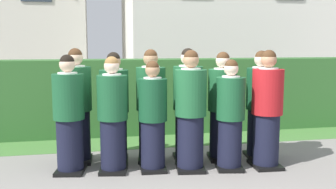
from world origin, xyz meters
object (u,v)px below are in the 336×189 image
Objects in this scene: student_in_red_blazer at (267,112)px; student_rear_row_1 at (114,110)px; student_front_row_3 at (191,114)px; student_front_row_2 at (153,119)px; student_rear_row_3 at (188,107)px; student_rear_row_5 at (260,107)px; student_front_row_0 at (69,117)px; student_front_row_4 at (230,118)px; student_front_row_1 at (113,118)px; student_rear_row_2 at (151,108)px; student_rear_row_0 at (77,108)px; student_rear_row_4 at (222,109)px.

student_in_red_blazer is 1.02× the size of student_rear_row_1.
student_rear_row_1 is at bearing 150.54° from student_front_row_3.
student_rear_row_3 is (0.60, 0.38, 0.08)m from student_front_row_2.
student_front_row_2 is 0.90× the size of student_rear_row_3.
student_front_row_2 is at bearing -171.23° from student_rear_row_5.
student_front_row_0 is 1.68m from student_front_row_3.
student_rear_row_5 is (0.10, 0.45, -0.01)m from student_in_red_blazer.
student_front_row_2 is at bearing 171.62° from student_front_row_4.
student_in_red_blazer is 1.17m from student_rear_row_3.
student_front_row_1 is 0.96× the size of student_rear_row_5.
student_rear_row_2 is at bearing 15.91° from student_front_row_0.
student_rear_row_0 reaches higher than student_rear_row_3.
student_front_row_0 is at bearing -100.95° from student_rear_row_0.
student_rear_row_3 reaches higher than student_front_row_3.
student_front_row_4 is at bearing -7.30° from student_front_row_1.
student_in_red_blazer is 0.46m from student_rear_row_5.
student_rear_row_3 is (1.10, -0.12, 0.03)m from student_rear_row_1.
student_rear_row_5 is at bearing 16.32° from student_front_row_3.
student_rear_row_4 is 0.99× the size of student_rear_row_5.
student_front_row_3 is 0.71m from student_rear_row_4.
student_rear_row_2 is (1.19, 0.34, 0.03)m from student_front_row_0.
student_rear_row_5 reaches higher than student_rear_row_1.
student_front_row_4 is 1.21m from student_rear_row_2.
student_in_red_blazer is at bearing -5.05° from student_front_row_3.
student_front_row_1 reaches higher than student_front_row_4.
student_front_row_0 is 1.05× the size of student_front_row_4.
student_front_row_1 is 0.56m from student_front_row_2.
student_front_row_3 is (1.67, -0.22, 0.03)m from student_front_row_0.
student_front_row_0 is 0.99× the size of student_rear_row_4.
student_front_row_0 reaches higher than student_front_row_4.
student_front_row_0 is at bearing -150.45° from student_rear_row_1.
student_rear_row_2 reaches higher than student_rear_row_4.
student_rear_row_0 is (-1.58, 0.68, 0.01)m from student_front_row_3.
student_rear_row_3 is at bearing 32.31° from student_front_row_2.
student_rear_row_2 is (0.55, -0.02, 0.02)m from student_rear_row_1.
student_rear_row_4 is at bearing 4.34° from student_front_row_0.
student_rear_row_0 is at bearing 172.33° from student_rear_row_4.
student_front_row_3 is at bearing -7.19° from student_front_row_1.
student_rear_row_0 is at bearing 163.80° from student_in_red_blazer.
student_front_row_4 is at bearing -22.41° from student_rear_row_1.
student_front_row_0 is 2.88m from student_rear_row_5.
student_rear_row_0 is at bearing 132.55° from student_front_row_1.
student_rear_row_0 reaches higher than student_front_row_2.
student_rear_row_3 is 0.53m from student_rear_row_4.
student_rear_row_0 is at bearing 160.53° from student_front_row_4.
student_in_red_blazer is at bearing -43.80° from student_rear_row_4.
student_rear_row_4 is (0.60, 0.39, -0.02)m from student_front_row_3.
student_front_row_3 reaches higher than student_front_row_2.
student_rear_row_5 is (0.65, 0.43, 0.06)m from student_front_row_4.
student_front_row_2 is (1.14, -0.13, -0.04)m from student_front_row_0.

